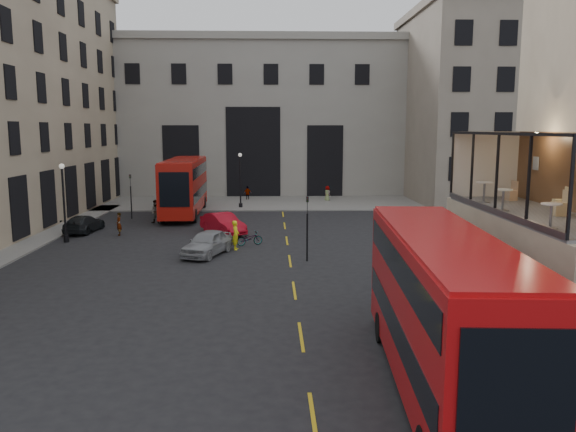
{
  "coord_description": "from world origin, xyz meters",
  "views": [
    {
      "loc": [
        -3.11,
        -19.81,
        7.62
      ],
      "look_at": [
        -2.18,
        9.82,
        3.0
      ],
      "focal_mm": 35.0,
      "sensor_mm": 36.0,
      "label": 1
    }
  ],
  "objects_px": {
    "car_a": "(207,243)",
    "cyclist": "(236,235)",
    "street_lamp_b": "(240,184)",
    "pedestrian_c": "(248,193)",
    "bus_near": "(442,304)",
    "cafe_table_mid": "(503,196)",
    "pedestrian_d": "(327,194)",
    "street_lamp_a": "(64,207)",
    "cafe_chair_b": "(560,208)",
    "traffic_light_near": "(307,220)",
    "cafe_chair_c": "(561,206)",
    "bus_far": "(185,184)",
    "pedestrian_e": "(119,224)",
    "cafe_table_far": "(484,189)",
    "bicycle": "(250,238)",
    "car_b": "(223,224)",
    "pedestrian_b": "(173,198)",
    "traffic_light_far": "(131,191)",
    "pedestrian_a": "(156,212)",
    "cafe_chair_d": "(511,195)",
    "car_c": "(84,224)",
    "cafe_table_near": "(551,212)"
  },
  "relations": [
    {
      "from": "cafe_table_near",
      "to": "cafe_chair_d",
      "type": "distance_m",
      "value": 6.97
    },
    {
      "from": "bus_far",
      "to": "pedestrian_d",
      "type": "bearing_deg",
      "value": 33.66
    },
    {
      "from": "pedestrian_d",
      "to": "cafe_chair_c",
      "type": "bearing_deg",
      "value": 154.19
    },
    {
      "from": "cafe_table_mid",
      "to": "cafe_chair_b",
      "type": "relative_size",
      "value": 0.9
    },
    {
      "from": "traffic_light_near",
      "to": "traffic_light_far",
      "type": "xyz_separation_m",
      "value": [
        -14.0,
        16.0,
        0.0
      ]
    },
    {
      "from": "cafe_chair_d",
      "to": "pedestrian_e",
      "type": "bearing_deg",
      "value": 141.59
    },
    {
      "from": "cafe_chair_c",
      "to": "cafe_chair_d",
      "type": "bearing_deg",
      "value": 93.31
    },
    {
      "from": "pedestrian_b",
      "to": "cafe_chair_b",
      "type": "height_order",
      "value": "cafe_chair_b"
    },
    {
      "from": "car_b",
      "to": "bicycle",
      "type": "distance_m",
      "value": 4.69
    },
    {
      "from": "pedestrian_a",
      "to": "cafe_chair_c",
      "type": "relative_size",
      "value": 2.0
    },
    {
      "from": "car_a",
      "to": "cyclist",
      "type": "height_order",
      "value": "cyclist"
    },
    {
      "from": "car_c",
      "to": "cafe_chair_b",
      "type": "bearing_deg",
      "value": 143.27
    },
    {
      "from": "car_a",
      "to": "cafe_chair_d",
      "type": "relative_size",
      "value": 5.38
    },
    {
      "from": "traffic_light_near",
      "to": "pedestrian_c",
      "type": "xyz_separation_m",
      "value": [
        -4.57,
        28.0,
        -1.66
      ]
    },
    {
      "from": "pedestrian_e",
      "to": "street_lamp_b",
      "type": "bearing_deg",
      "value": 131.11
    },
    {
      "from": "pedestrian_d",
      "to": "cafe_chair_c",
      "type": "relative_size",
      "value": 1.72
    },
    {
      "from": "cafe_chair_b",
      "to": "car_c",
      "type": "bearing_deg",
      "value": 137.08
    },
    {
      "from": "pedestrian_e",
      "to": "cyclist",
      "type": "bearing_deg",
      "value": 41.34
    },
    {
      "from": "street_lamp_b",
      "to": "pedestrian_c",
      "type": "distance_m",
      "value": 6.23
    },
    {
      "from": "car_b",
      "to": "cyclist",
      "type": "distance_m",
      "value": 5.64
    },
    {
      "from": "car_b",
      "to": "street_lamp_a",
      "type": "bearing_deg",
      "value": 162.61
    },
    {
      "from": "pedestrian_e",
      "to": "cafe_table_far",
      "type": "bearing_deg",
      "value": 30.66
    },
    {
      "from": "pedestrian_a",
      "to": "street_lamp_b",
      "type": "bearing_deg",
      "value": 67.01
    },
    {
      "from": "cyclist",
      "to": "cafe_chair_d",
      "type": "height_order",
      "value": "cafe_chair_d"
    },
    {
      "from": "street_lamp_a",
      "to": "cafe_chair_b",
      "type": "distance_m",
      "value": 30.53
    },
    {
      "from": "car_c",
      "to": "cafe_chair_d",
      "type": "xyz_separation_m",
      "value": [
        24.12,
        -18.12,
        4.22
      ]
    },
    {
      "from": "pedestrian_d",
      "to": "bicycle",
      "type": "bearing_deg",
      "value": 129.51
    },
    {
      "from": "cyclist",
      "to": "cafe_table_mid",
      "type": "xyz_separation_m",
      "value": [
        10.87,
        -14.66,
        4.2
      ]
    },
    {
      "from": "traffic_light_near",
      "to": "car_a",
      "type": "bearing_deg",
      "value": 163.62
    },
    {
      "from": "traffic_light_near",
      "to": "traffic_light_far",
      "type": "distance_m",
      "value": 21.26
    },
    {
      "from": "bicycle",
      "to": "pedestrian_a",
      "type": "distance_m",
      "value": 11.92
    },
    {
      "from": "bus_far",
      "to": "cafe_chair_c",
      "type": "bearing_deg",
      "value": -59.09
    },
    {
      "from": "cafe_table_mid",
      "to": "traffic_light_near",
      "type": "bearing_deg",
      "value": 119.84
    },
    {
      "from": "pedestrian_d",
      "to": "street_lamp_a",
      "type": "bearing_deg",
      "value": 104.38
    },
    {
      "from": "street_lamp_b",
      "to": "cafe_chair_d",
      "type": "bearing_deg",
      "value": -66.67
    },
    {
      "from": "bus_near",
      "to": "cafe_table_mid",
      "type": "distance_m",
      "value": 6.7
    },
    {
      "from": "bus_near",
      "to": "cafe_table_mid",
      "type": "height_order",
      "value": "cafe_table_mid"
    },
    {
      "from": "street_lamp_a",
      "to": "cyclist",
      "type": "height_order",
      "value": "street_lamp_a"
    },
    {
      "from": "cyclist",
      "to": "cafe_table_far",
      "type": "xyz_separation_m",
      "value": [
        11.11,
        -12.16,
        4.22
      ]
    },
    {
      "from": "bus_near",
      "to": "cafe_table_far",
      "type": "height_order",
      "value": "cafe_table_far"
    },
    {
      "from": "traffic_light_far",
      "to": "street_lamp_b",
      "type": "xyz_separation_m",
      "value": [
        9.0,
        6.0,
        -0.03
      ]
    },
    {
      "from": "cafe_chair_c",
      "to": "bicycle",
      "type": "bearing_deg",
      "value": 125.26
    },
    {
      "from": "street_lamp_a",
      "to": "pedestrian_a",
      "type": "distance_m",
      "value": 8.92
    },
    {
      "from": "cyclist",
      "to": "traffic_light_near",
      "type": "bearing_deg",
      "value": -122.58
    },
    {
      "from": "street_lamp_a",
      "to": "car_c",
      "type": "relative_size",
      "value": 1.22
    },
    {
      "from": "cafe_chair_b",
      "to": "street_lamp_b",
      "type": "bearing_deg",
      "value": 110.62
    },
    {
      "from": "pedestrian_c",
      "to": "cafe_chair_b",
      "type": "distance_m",
      "value": 42.76
    },
    {
      "from": "cafe_table_mid",
      "to": "cafe_chair_b",
      "type": "xyz_separation_m",
      "value": [
        1.5,
        -1.26,
        -0.26
      ]
    },
    {
      "from": "bus_far",
      "to": "cafe_chair_d",
      "type": "distance_m",
      "value": 31.94
    },
    {
      "from": "street_lamp_a",
      "to": "bus_near",
      "type": "height_order",
      "value": "street_lamp_a"
    }
  ]
}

